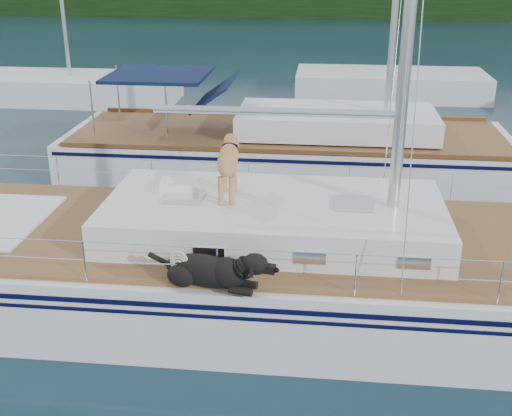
# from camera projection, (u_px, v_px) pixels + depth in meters

# --- Properties ---
(ground) EXTENTS (120.00, 120.00, 0.00)m
(ground) POSITION_uv_depth(u_px,v_px,m) (225.00, 301.00, 10.61)
(ground) COLOR black
(ground) RESTS_ON ground
(shore_bank) EXTENTS (92.00, 1.00, 1.20)m
(shore_bank) POSITION_uv_depth(u_px,v_px,m) (310.00, 9.00, 52.87)
(shore_bank) COLOR #595147
(shore_bank) RESTS_ON ground
(main_sailboat) EXTENTS (12.00, 4.01, 14.01)m
(main_sailboat) POSITION_uv_depth(u_px,v_px,m) (229.00, 265.00, 10.34)
(main_sailboat) COLOR white
(main_sailboat) RESTS_ON ground
(neighbor_sailboat) EXTENTS (11.00, 3.50, 13.30)m
(neighbor_sailboat) POSITION_uv_depth(u_px,v_px,m) (291.00, 152.00, 16.14)
(neighbor_sailboat) COLOR white
(neighbor_sailboat) RESTS_ON ground
(bg_boat_west) EXTENTS (8.00, 3.00, 11.65)m
(bg_boat_west) POSITION_uv_depth(u_px,v_px,m) (71.00, 89.00, 24.12)
(bg_boat_west) COLOR white
(bg_boat_west) RESTS_ON ground
(bg_boat_center) EXTENTS (7.20, 3.00, 11.65)m
(bg_boat_center) POSITION_uv_depth(u_px,v_px,m) (390.00, 85.00, 24.75)
(bg_boat_center) COLOR white
(bg_boat_center) RESTS_ON ground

